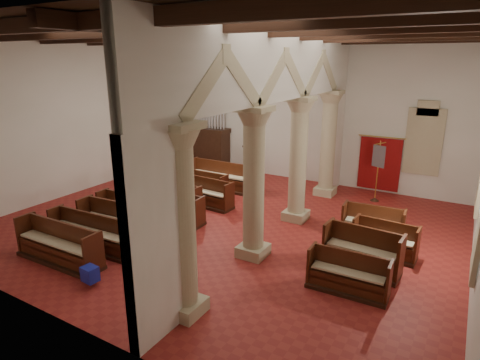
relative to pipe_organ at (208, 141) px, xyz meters
The scene contains 30 objects.
floor 7.24m from the pipe_organ, 50.71° to the right, with size 14.00×14.00×0.00m, color maroon.
ceiling 8.48m from the pipe_organ, 50.71° to the right, with size 14.00×14.00×0.00m, color #322210.
wall_back 4.81m from the pipe_organ, ahead, with size 14.00×0.02×6.00m, color silver.
wall_front 12.46m from the pipe_organ, 68.63° to the right, with size 14.00×0.02×6.00m, color silver.
wall_left 6.26m from the pipe_organ, 114.44° to the right, with size 0.02×12.00×6.00m, color silver.
ceiling_beams 8.38m from the pipe_organ, 50.71° to the right, with size 13.80×11.80×0.30m, color black, non-canonical shape.
arcade 8.65m from the pipe_organ, 41.12° to the right, with size 0.90×11.90×6.00m.
window_back 9.55m from the pipe_organ, ahead, with size 1.00×0.03×2.20m, color #387E6A.
pipe_organ is the anchor object (origin of this frame).
lectern 2.46m from the pipe_organ, ahead, with size 0.66×0.68×1.42m.
dossal_curtain 8.01m from the pipe_organ, ahead, with size 1.80×0.07×2.17m.
processional_banner 8.23m from the pipe_organ, ahead, with size 0.50×0.63×2.31m.
hymnal_box_a 10.95m from the pipe_organ, 70.34° to the right, with size 0.37×0.30×0.37m, color #161D9B.
hymnal_box_b 10.11m from the pipe_organ, 62.56° to the right, with size 0.29×0.24×0.29m, color #16299B.
hymnal_box_c 7.25m from the pipe_organ, 58.85° to the right, with size 0.35×0.28×0.35m, color navy.
tube_heater_a 9.71m from the pipe_organ, 77.28° to the right, with size 0.11×0.11×1.05m, color silver.
tube_heater_b 9.56m from the pipe_organ, 77.71° to the right, with size 0.11×0.11×1.13m, color white.
nave_pew_0 10.16m from the pipe_organ, 78.31° to the right, with size 2.74×0.76×1.08m.
nave_pew_1 9.22m from the pipe_organ, 76.63° to the right, with size 2.94×0.78×0.99m.
nave_pew_2 8.56m from the pipe_organ, 72.60° to the right, with size 3.07×0.94×1.13m.
nave_pew_3 7.45m from the pipe_organ, 73.95° to the right, with size 2.97×0.72×0.97m.
nave_pew_4 6.79m from the pipe_organ, 68.30° to the right, with size 2.99×0.78×0.99m.
nave_pew_5 5.87m from the pipe_organ, 71.29° to the right, with size 3.06×0.87×1.05m.
nave_pew_6 5.17m from the pipe_organ, 60.26° to the right, with size 3.04×0.88×1.02m.
nave_pew_7 4.32m from the pipe_organ, 63.22° to the right, with size 2.87×0.70×1.01m.
nave_pew_8 3.60m from the pipe_organ, 45.89° to the right, with size 3.05×0.75×1.12m.
aisle_pew_0 11.76m from the pipe_organ, 39.56° to the right, with size 1.86×0.68×0.95m.
aisle_pew_1 11.08m from the pipe_organ, 34.91° to the right, with size 1.96×0.88×1.13m.
aisle_pew_2 10.78m from the pipe_organ, 28.96° to the right, with size 1.73×0.73×0.97m.
aisle_pew_3 9.95m from the pipe_organ, 26.20° to the right, with size 1.79×0.81×1.05m.
Camera 1 is at (6.51, -10.26, 5.18)m, focal length 30.00 mm.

